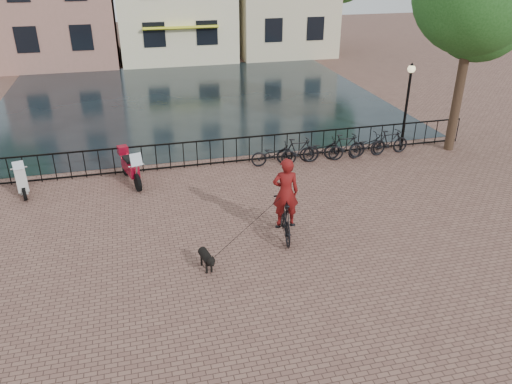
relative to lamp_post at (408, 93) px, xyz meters
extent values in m
plane|color=brown|center=(-7.20, -7.60, -2.38)|extent=(100.00, 100.00, 0.00)
plane|color=black|center=(-7.20, 9.70, -2.38)|extent=(20.00, 20.00, 0.00)
cube|color=black|center=(-7.20, 0.40, -1.38)|extent=(20.00, 0.05, 0.05)
cube|color=black|center=(-7.20, 0.40, -2.30)|extent=(20.00, 0.05, 0.05)
cube|color=yellow|center=(-6.70, 17.70, 0.22)|extent=(5.00, 0.60, 0.15)
cylinder|color=black|center=(2.00, -0.30, 0.42)|extent=(0.36, 0.36, 5.60)
cylinder|color=black|center=(4.80, 19.40, 0.60)|extent=(0.36, 0.36, 5.95)
cylinder|color=black|center=(0.00, 0.00, -0.78)|extent=(0.10, 0.10, 3.20)
sphere|color=beige|center=(0.00, 0.00, 0.92)|extent=(0.30, 0.30, 0.30)
imported|color=black|center=(-6.51, -5.18, -1.77)|extent=(0.88, 2.10, 1.22)
imported|color=#650F0F|center=(-6.51, -5.18, -0.79)|extent=(0.95, 0.70, 2.40)
imported|color=black|center=(-5.40, -0.20, -1.93)|extent=(1.77, 0.77, 0.90)
imported|color=black|center=(-4.45, -0.20, -1.88)|extent=(1.69, 0.58, 1.00)
imported|color=black|center=(-3.50, -0.20, -1.93)|extent=(1.78, 0.81, 0.90)
imported|color=black|center=(-2.55, -0.20, -1.88)|extent=(1.69, 0.58, 1.00)
imported|color=black|center=(-1.60, -0.20, -1.93)|extent=(1.79, 0.87, 0.90)
imported|color=black|center=(-0.65, -0.20, -1.88)|extent=(1.70, 0.60, 1.00)
camera|label=1|loc=(-10.29, -16.85, 5.05)|focal=35.00mm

